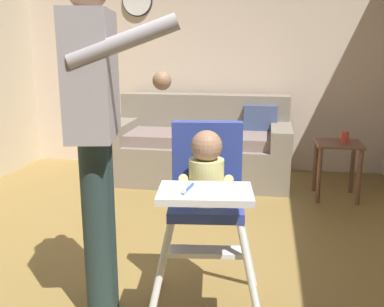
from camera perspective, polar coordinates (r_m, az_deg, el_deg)
ground at (r=2.74m, az=-7.93°, el=-17.46°), size 5.63×7.00×0.10m
wall_far at (r=5.01m, az=1.21°, el=12.55°), size 4.83×0.06×2.52m
couch at (r=4.60m, az=1.19°, el=0.77°), size 1.83×0.86×0.86m
high_chair at (r=2.18m, az=1.87°, el=-4.25°), size 0.67×0.78×1.00m
adult_standing at (r=2.13m, az=-12.30°, el=2.75°), size 0.58×0.50×1.71m
toy_ball at (r=3.42m, az=-11.85°, el=-8.72°), size 0.15×0.15×0.15m
side_table at (r=4.21m, az=18.27°, el=-0.50°), size 0.40×0.40×0.52m
sippy_cup at (r=4.18m, az=19.13°, el=2.00°), size 0.07×0.07×0.10m
wall_clock at (r=5.15m, az=-7.09°, el=19.01°), size 0.34×0.04×0.34m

